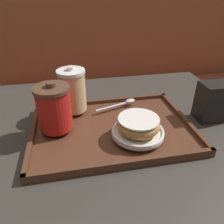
{
  "coord_description": "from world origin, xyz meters",
  "views": [
    {
      "loc": [
        -0.13,
        -0.52,
        1.09
      ],
      "look_at": [
        -0.03,
        -0.01,
        0.78
      ],
      "focal_mm": 35.0,
      "sensor_mm": 36.0,
      "label": 1
    }
  ],
  "objects": [
    {
      "name": "donut_chocolate_glazed",
      "position": [
        0.03,
        -0.07,
        0.77
      ],
      "size": [
        0.11,
        0.11,
        0.04
      ],
      "color": "tan",
      "rests_on": "plate_with_chocolate_donut"
    },
    {
      "name": "booth_bench",
      "position": [
        0.25,
        0.87,
        0.32
      ],
      "size": [
        1.79,
        0.44,
        1.0
      ],
      "color": "brown",
      "rests_on": "ground_plane"
    },
    {
      "name": "coffee_cup_rear",
      "position": [
        -0.13,
        0.1,
        0.8
      ],
      "size": [
        0.08,
        0.08,
        0.14
      ],
      "color": "#E0B784",
      "rests_on": "serving_tray"
    },
    {
      "name": "coffee_cup_front",
      "position": [
        -0.19,
        0.01,
        0.8
      ],
      "size": [
        0.1,
        0.1,
        0.14
      ],
      "color": "red",
      "rests_on": "serving_tray"
    },
    {
      "name": "spoon",
      "position": [
        0.04,
        0.1,
        0.74
      ],
      "size": [
        0.14,
        0.06,
        0.01
      ],
      "rotation": [
        0.0,
        0.0,
        0.31
      ],
      "color": "silver",
      "rests_on": "serving_tray"
    },
    {
      "name": "plate_with_chocolate_donut",
      "position": [
        0.03,
        -0.07,
        0.74
      ],
      "size": [
        0.14,
        0.14,
        0.01
      ],
      "color": "white",
      "rests_on": "serving_tray"
    },
    {
      "name": "cafe_table",
      "position": [
        0.0,
        0.0,
        0.54
      ],
      "size": [
        0.87,
        0.81,
        0.71
      ],
      "color": "#38332D",
      "rests_on": "ground_plane"
    },
    {
      "name": "napkin_dispenser",
      "position": [
        0.29,
        0.0,
        0.77
      ],
      "size": [
        0.1,
        0.07,
        0.12
      ],
      "color": "black",
      "rests_on": "cafe_table"
    },
    {
      "name": "serving_tray",
      "position": [
        -0.03,
        -0.01,
        0.72
      ],
      "size": [
        0.46,
        0.32,
        0.02
      ],
      "color": "#512D1E",
      "rests_on": "cafe_table"
    }
  ]
}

